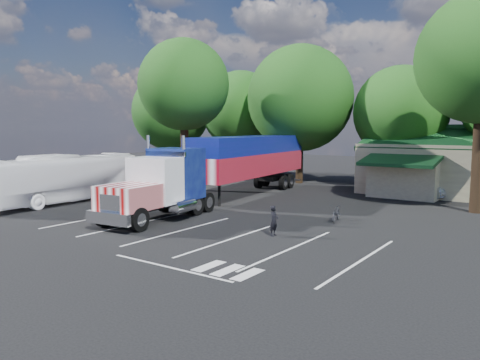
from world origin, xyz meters
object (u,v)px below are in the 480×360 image
Objects in this scene: bicycle at (336,212)px; tour_bus at (65,178)px; woman at (274,221)px; silver_sedan at (417,187)px.

tour_bus is at bearing -179.72° from bicycle.
woman reaches higher than bicycle.
silver_sedan is (1.25, 12.29, 0.28)m from bicycle.
tour_bus is at bearing 146.90° from silver_sedan.
silver_sedan reaches higher than bicycle.
woman is at bearing -170.87° from silver_sedan.
silver_sedan is (2.25, 17.51, 0.03)m from woman.
tour_bus is at bearing 86.90° from woman.
bicycle is at bearing -169.36° from silver_sedan.
bicycle is at bearing -12.37° from woman.
woman is 17.75m from tour_bus.
silver_sedan is at bearing 35.40° from tour_bus.
woman is 0.32× the size of silver_sedan.
tour_bus is (-18.72, -4.74, 1.21)m from bicycle.
woman is at bearing -114.76° from bicycle.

